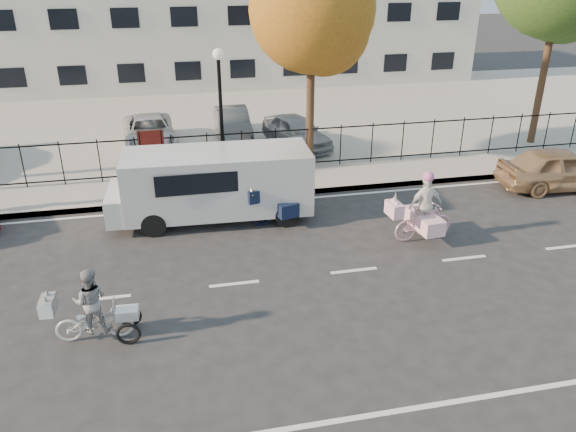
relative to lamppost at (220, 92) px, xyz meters
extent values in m
plane|color=#333334|center=(-0.50, -6.80, -3.11)|extent=(120.00, 120.00, 0.00)
cube|color=#A8A399|center=(-0.50, -1.75, -3.04)|extent=(60.00, 0.10, 0.15)
cube|color=#A8A399|center=(-0.50, -0.70, -3.04)|extent=(60.00, 2.20, 0.15)
cube|color=#A8A399|center=(-0.50, 8.20, -3.04)|extent=(60.00, 15.60, 0.15)
cube|color=silver|center=(-0.50, 18.20, -0.11)|extent=(34.00, 10.00, 6.00)
cylinder|color=black|center=(0.00, 0.00, -0.96)|extent=(0.12, 0.12, 4.00)
sphere|color=white|center=(0.00, 0.00, 1.19)|extent=(0.36, 0.36, 0.36)
cylinder|color=black|center=(-2.70, 0.00, -2.06)|extent=(0.06, 0.06, 1.80)
cylinder|color=black|center=(-2.00, 0.00, -2.06)|extent=(0.06, 0.06, 1.80)
cube|color=#59140F|center=(-2.35, 0.00, -1.46)|extent=(0.85, 0.04, 0.60)
imported|color=white|center=(-3.53, -8.29, -2.71)|extent=(1.56, 0.60, 0.81)
imported|color=white|center=(-3.53, -8.29, -2.21)|extent=(0.71, 0.56, 1.41)
cube|color=white|center=(-4.33, -8.26, -2.21)|extent=(0.29, 0.50, 0.32)
cone|color=white|center=(-4.33, -8.15, -2.00)|extent=(0.13, 0.13, 0.16)
cone|color=white|center=(-4.33, -8.36, -2.00)|extent=(0.13, 0.13, 0.16)
torus|color=black|center=(-2.85, -8.63, -2.86)|extent=(0.51, 0.09, 0.50)
torus|color=black|center=(-2.85, -8.00, -2.86)|extent=(0.51, 0.09, 0.50)
cube|color=white|center=(-2.85, -8.32, -2.57)|extent=(0.46, 0.33, 0.22)
imported|color=beige|center=(4.88, -5.55, -2.59)|extent=(1.76, 0.65, 1.04)
imported|color=white|center=(4.88, -5.55, -2.07)|extent=(0.99, 0.49, 1.63)
cube|color=#F8BDCB|center=(3.95, -5.64, -2.08)|extent=(0.36, 0.60, 0.37)
cone|color=silver|center=(3.95, -5.64, -1.75)|extent=(0.12, 0.12, 0.33)
cube|color=#F8BDCB|center=(4.88, -5.55, -2.54)|extent=(0.70, 1.39, 0.41)
sphere|color=#D766A2|center=(4.88, -5.55, -1.27)|extent=(0.29, 0.29, 0.29)
imported|color=#101638|center=(1.27, -3.60, -2.65)|extent=(1.86, 1.05, 0.93)
imported|color=silver|center=(1.27, -3.60, -2.08)|extent=(1.17, 0.85, 1.62)
cube|color=black|center=(0.37, -3.84, -2.08)|extent=(0.45, 0.63, 0.37)
cone|color=gold|center=(0.37, -3.66, -1.88)|extent=(0.12, 0.24, 0.33)
cone|color=gold|center=(0.37, -4.03, -1.88)|extent=(0.12, 0.24, 0.33)
cube|color=black|center=(1.27, -3.60, -2.55)|extent=(0.90, 1.44, 0.41)
cube|color=silver|center=(-0.46, -3.00, -1.93)|extent=(5.40, 2.19, 1.78)
cube|color=silver|center=(-3.37, -3.00, -2.42)|extent=(0.57, 1.94, 0.79)
cylinder|color=black|center=(-2.33, -3.87, -2.77)|extent=(0.70, 0.28, 0.69)
cylinder|color=black|center=(-2.33, -2.13, -2.77)|extent=(0.70, 0.28, 0.69)
cylinder|color=black|center=(1.42, -3.87, -2.77)|extent=(0.70, 0.28, 0.69)
cylinder|color=black|center=(1.42, -2.13, -2.77)|extent=(0.70, 0.28, 0.69)
imported|color=tan|center=(10.91, -3.00, -2.42)|extent=(4.20, 1.94, 1.39)
imported|color=silver|center=(-2.51, 4.04, -2.37)|extent=(2.29, 4.41, 1.19)
imported|color=#494D51|center=(0.87, 4.57, -2.35)|extent=(1.30, 3.71, 1.22)
imported|color=#96979D|center=(3.20, 2.75, -2.33)|extent=(2.56, 3.98, 1.26)
cylinder|color=#442D1D|center=(3.17, 0.50, -0.68)|extent=(0.28, 0.28, 4.86)
sphere|color=#9F6219|center=(3.17, 0.50, 2.44)|extent=(4.17, 4.17, 4.17)
sphere|color=#9F6219|center=(3.67, 0.70, 1.75)|extent=(3.06, 3.06, 3.06)
cylinder|color=#442D1D|center=(12.78, 1.37, -0.19)|extent=(0.28, 0.28, 5.85)
camera|label=1|loc=(-1.63, -18.29, 4.05)|focal=35.00mm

